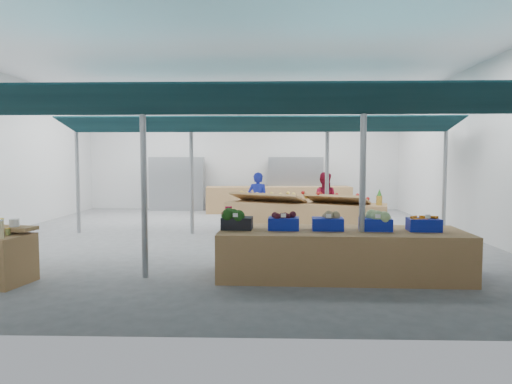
# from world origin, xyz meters

# --- Properties ---
(floor) EXTENTS (13.00, 13.00, 0.00)m
(floor) POSITION_xyz_m (0.00, 0.00, 0.00)
(floor) COLOR slate
(floor) RESTS_ON ground
(hall) EXTENTS (13.00, 13.00, 13.00)m
(hall) POSITION_xyz_m (0.00, 1.44, 2.65)
(hall) COLOR silver
(hall) RESTS_ON ground
(pole_grid) EXTENTS (10.00, 4.60, 3.00)m
(pole_grid) POSITION_xyz_m (0.75, -1.75, 1.81)
(pole_grid) COLOR gray
(pole_grid) RESTS_ON floor
(awnings) EXTENTS (9.50, 7.08, 0.30)m
(awnings) POSITION_xyz_m (0.75, -1.75, 2.78)
(awnings) COLOR #0A262E
(awnings) RESTS_ON pole_grid
(back_shelving_left) EXTENTS (2.00, 0.50, 2.00)m
(back_shelving_left) POSITION_xyz_m (-2.50, 6.00, 1.00)
(back_shelving_left) COLOR #B23F33
(back_shelving_left) RESTS_ON floor
(back_shelving_right) EXTENTS (2.00, 0.50, 2.00)m
(back_shelving_right) POSITION_xyz_m (2.00, 6.00, 1.00)
(back_shelving_right) COLOR #B23F33
(back_shelving_right) RESTS_ON floor
(veg_counter) EXTENTS (4.00, 1.44, 0.77)m
(veg_counter) POSITION_xyz_m (2.19, -3.86, 0.38)
(veg_counter) COLOR olive
(veg_counter) RESTS_ON floor
(fruit_counter) EXTENTS (4.06, 1.88, 0.85)m
(fruit_counter) POSITION_xyz_m (1.91, 0.08, 0.42)
(fruit_counter) COLOR olive
(fruit_counter) RESTS_ON floor
(far_counter) EXTENTS (5.32, 1.49, 0.95)m
(far_counter) POSITION_xyz_m (1.35, 5.38, 0.47)
(far_counter) COLOR olive
(far_counter) RESTS_ON floor
(crate_stack) EXTENTS (0.56, 0.43, 0.61)m
(crate_stack) POSITION_xyz_m (4.13, -3.49, 0.30)
(crate_stack) COLOR #0E1D98
(crate_stack) RESTS_ON floor
(vendor_left) EXTENTS (0.65, 0.51, 1.58)m
(vendor_left) POSITION_xyz_m (0.71, 1.18, 0.79)
(vendor_left) COLOR #1824A1
(vendor_left) RESTS_ON floor
(vendor_right) EXTENTS (0.89, 0.77, 1.58)m
(vendor_right) POSITION_xyz_m (2.51, 1.18, 0.79)
(vendor_right) COLOR maroon
(vendor_right) RESTS_ON floor
(crate_broccoli) EXTENTS (0.52, 0.42, 0.35)m
(crate_broccoli) POSITION_xyz_m (0.49, -3.81, 0.93)
(crate_broccoli) COLOR black
(crate_broccoli) RESTS_ON veg_counter
(crate_beets) EXTENTS (0.52, 0.42, 0.29)m
(crate_beets) POSITION_xyz_m (1.26, -3.83, 0.90)
(crate_beets) COLOR #0E1D98
(crate_beets) RESTS_ON veg_counter
(crate_celeriac) EXTENTS (0.52, 0.42, 0.31)m
(crate_celeriac) POSITION_xyz_m (1.97, -3.85, 0.91)
(crate_celeriac) COLOR #0E1D98
(crate_celeriac) RESTS_ON veg_counter
(crate_cabbage) EXTENTS (0.52, 0.42, 0.35)m
(crate_cabbage) POSITION_xyz_m (2.74, -3.87, 0.93)
(crate_cabbage) COLOR #0E1D98
(crate_cabbage) RESTS_ON veg_counter
(crate_carrots) EXTENTS (0.52, 0.42, 0.29)m
(crate_carrots) POSITION_xyz_m (3.51, -3.90, 0.88)
(crate_carrots) COLOR #0E1D98
(crate_carrots) RESTS_ON veg_counter
(sparrow) EXTENTS (0.12, 0.09, 0.11)m
(sparrow) POSITION_xyz_m (0.31, -3.94, 1.02)
(sparrow) COLOR brown
(sparrow) RESTS_ON crate_broccoli
(pole_ribbon) EXTENTS (0.12, 0.12, 0.28)m
(pole_ribbon) POSITION_xyz_m (0.33, -3.61, 1.08)
(pole_ribbon) COLOR red
(pole_ribbon) RESTS_ON pole_grid
(apple_heap_yellow) EXTENTS (2.00, 1.52, 0.27)m
(apple_heap_yellow) POSITION_xyz_m (0.97, 0.22, 1.01)
(apple_heap_yellow) COLOR #997247
(apple_heap_yellow) RESTS_ON fruit_counter
(apple_heap_red) EXTENTS (1.65, 1.33, 0.27)m
(apple_heap_red) POSITION_xyz_m (2.66, -0.21, 1.01)
(apple_heap_red) COLOR #997247
(apple_heap_red) RESTS_ON fruit_counter
(pineapple) EXTENTS (0.14, 0.14, 0.39)m
(pineapple) POSITION_xyz_m (3.62, -0.45, 1.03)
(pineapple) COLOR #8C6019
(pineapple) RESTS_ON fruit_counter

